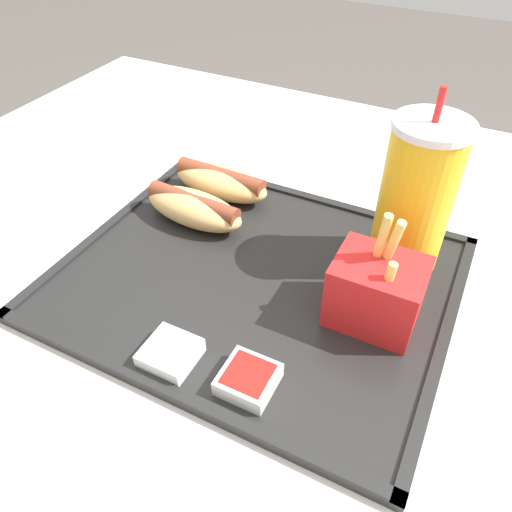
# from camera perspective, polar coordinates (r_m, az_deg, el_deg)

# --- Properties ---
(ground_plane) EXTENTS (8.00, 8.00, 0.00)m
(ground_plane) POSITION_cam_1_polar(r_m,az_deg,el_deg) (1.22, -0.02, -26.84)
(ground_plane) COLOR #4C4742
(dining_table) EXTENTS (1.17, 0.97, 0.73)m
(dining_table) POSITION_cam_1_polar(r_m,az_deg,el_deg) (0.89, -0.03, -18.02)
(dining_table) COLOR beige
(dining_table) RESTS_ON ground_plane
(food_tray) EXTENTS (0.43, 0.36, 0.01)m
(food_tray) POSITION_cam_1_polar(r_m,az_deg,el_deg) (0.57, 0.00, -2.61)
(food_tray) COLOR black
(food_tray) RESTS_ON dining_table
(soda_cup) EXTENTS (0.08, 0.08, 0.21)m
(soda_cup) POSITION_cam_1_polar(r_m,az_deg,el_deg) (0.57, 17.83, 6.48)
(soda_cup) COLOR gold
(soda_cup) RESTS_ON food_tray
(hot_dog_far) EXTENTS (0.14, 0.06, 0.04)m
(hot_dog_far) POSITION_cam_1_polar(r_m,az_deg,el_deg) (0.69, -4.03, 8.52)
(hot_dog_far) COLOR tan
(hot_dog_far) RESTS_ON food_tray
(hot_dog_near) EXTENTS (0.14, 0.07, 0.04)m
(hot_dog_near) POSITION_cam_1_polar(r_m,az_deg,el_deg) (0.64, -7.11, 5.51)
(hot_dog_near) COLOR tan
(hot_dog_near) RESTS_ON food_tray
(fries_carton) EXTENTS (0.09, 0.07, 0.12)m
(fries_carton) POSITION_cam_1_polar(r_m,az_deg,el_deg) (0.51, 13.58, -3.86)
(fries_carton) COLOR red
(fries_carton) RESTS_ON food_tray
(sauce_cup_mayo) EXTENTS (0.05, 0.05, 0.02)m
(sauce_cup_mayo) POSITION_cam_1_polar(r_m,az_deg,el_deg) (0.49, -9.47, -11.00)
(sauce_cup_mayo) COLOR silver
(sauce_cup_mayo) RESTS_ON food_tray
(sauce_cup_ketchup) EXTENTS (0.05, 0.05, 0.02)m
(sauce_cup_ketchup) POSITION_cam_1_polar(r_m,az_deg,el_deg) (0.47, -0.88, -13.86)
(sauce_cup_ketchup) COLOR silver
(sauce_cup_ketchup) RESTS_ON food_tray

